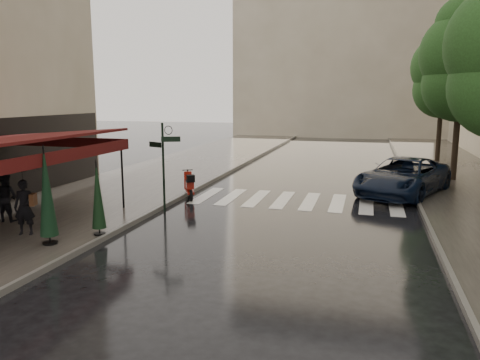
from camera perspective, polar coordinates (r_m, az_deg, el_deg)
The scene contains 16 objects.
ground at distance 13.48m, azimuth -9.77°, elevation -7.12°, with size 120.00×120.00×0.00m, color black.
sidewalk_near at distance 25.98m, azimuth -7.61°, elevation 1.35°, with size 6.00×60.00×0.12m, color #38332D.
sidewalk_far at distance 24.41m, azimuth 26.22°, elevation -0.16°, with size 5.50×60.00×0.12m, color #38332D.
curb_near at distance 24.95m, azimuth -1.15°, elevation 1.11°, with size 0.12×60.00×0.16m, color #595651.
curb_far at distance 24.03m, azimuth 19.66°, elevation 0.18°, with size 0.12×60.00×0.16m, color #595651.
crosswalk at distance 18.25m, azimuth 6.88°, elevation -2.49°, with size 7.85×3.20×0.01m.
signpost at distance 16.25m, azimuth -9.32°, elevation 2.44°, with size 1.17×0.29×3.10m.
backdrop_building at distance 50.07m, azimuth 12.85°, elevation 16.74°, with size 22.00×6.00×20.00m, color tan.
tree_mid at distance 24.03m, azimuth 25.46°, elevation 13.02°, with size 3.80×3.80×8.34m.
tree_far at distance 30.96m, azimuth 23.56°, elevation 12.02°, with size 3.80×3.80×8.16m.
pedestrian_with_umbrella at distance 14.31m, azimuth -25.00°, elevation 0.15°, with size 1.18×1.19×2.40m.
pedestrian_terrace at distance 16.26m, azimuth -26.66°, elevation -1.93°, with size 0.73×0.57×1.51m, color black.
scooter at distance 18.52m, azimuth -6.19°, elevation -0.75°, with size 0.91×1.48×1.07m.
parked_car at distance 20.16m, azimuth 19.26°, elevation 0.39°, with size 2.53×5.49×1.52m, color black.
parasol_front at distance 13.14m, azimuth -22.52°, elevation -1.37°, with size 0.47×0.47×2.60m.
parasol_back at distance 13.61m, azimuth -16.96°, elevation -1.84°, with size 0.39×0.39×2.09m.
Camera 1 is at (5.54, -11.64, 3.94)m, focal length 35.00 mm.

